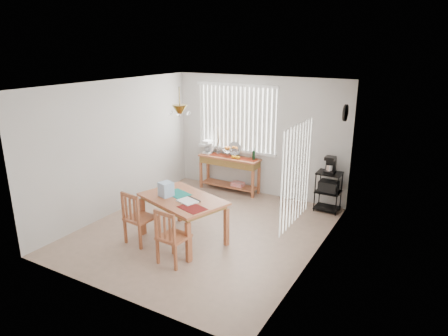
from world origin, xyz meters
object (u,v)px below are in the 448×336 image
Objects in this scene: dining_table at (183,203)px; chair_right at (172,237)px; wire_cart at (328,188)px; chair_left at (138,218)px; sideboard at (230,165)px; cart_items at (330,165)px.

chair_right is at bearing -67.04° from dining_table.
dining_table is (-1.80, -2.46, 0.19)m from wire_cart.
wire_cart reaches higher than dining_table.
chair_right reaches higher than dining_table.
sideboard is at bearing 88.05° from chair_left.
sideboard is at bearing 179.26° from wire_cart.
chair_left reaches higher than sideboard.
dining_table is (0.47, -2.49, 0.07)m from sideboard.
chair_left is at bearing -128.80° from cart_items.
wire_cart is at bearing 53.85° from dining_table.
wire_cart is (2.27, -0.03, -0.12)m from sideboard.
sideboard is 1.58× the size of chair_right.
chair_left is (-2.37, -2.95, -0.51)m from cart_items.
chair_left is 1.03× the size of chair_right.
sideboard is 2.30m from cart_items.
cart_items is 0.36× the size of chair_left.
wire_cart is 0.49× the size of dining_table.
dining_table is 1.82× the size of chair_right.
dining_table is at bearing 112.96° from chair_right.
chair_left is at bearing -128.88° from wire_cart.
sideboard is 1.76× the size of wire_cart.
chair_right is at bearing -76.33° from sideboard.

